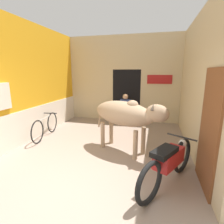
# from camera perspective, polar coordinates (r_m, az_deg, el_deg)

# --- Properties ---
(ground_plane) EXTENTS (30.00, 30.00, 0.00)m
(ground_plane) POSITION_cam_1_polar(r_m,az_deg,el_deg) (3.32, -14.42, -25.08)
(ground_plane) COLOR gray
(wall_left_shopfront) EXTENTS (0.25, 4.88, 3.46)m
(wall_left_shopfront) POSITION_cam_1_polar(r_m,az_deg,el_deg) (5.99, -24.40, 8.41)
(wall_left_shopfront) COLOR orange
(wall_left_shopfront) RESTS_ON ground_plane
(wall_back_with_doorway) EXTENTS (4.55, 0.93, 3.46)m
(wall_back_with_doorway) POSITION_cam_1_polar(r_m,az_deg,el_deg) (7.54, 4.35, 8.71)
(wall_back_with_doorway) COLOR #C6B289
(wall_back_with_doorway) RESTS_ON ground_plane
(wall_right_with_door) EXTENTS (0.22, 4.88, 3.46)m
(wall_right_with_door) POSITION_cam_1_polar(r_m,az_deg,el_deg) (4.78, 26.67, 7.75)
(wall_right_with_door) COLOR #C6B289
(wall_right_with_door) RESTS_ON ground_plane
(cow) EXTENTS (2.07, 1.37, 1.38)m
(cow) POSITION_cam_1_polar(r_m,az_deg,el_deg) (4.35, 4.56, -0.74)
(cow) COLOR tan
(cow) RESTS_ON ground_plane
(motorcycle_near) EXTENTS (1.04, 1.74, 0.82)m
(motorcycle_near) POSITION_cam_1_polar(r_m,az_deg,el_deg) (3.38, 17.99, -15.27)
(motorcycle_near) COLOR black
(motorcycle_near) RESTS_ON ground_plane
(bicycle) EXTENTS (0.44, 1.66, 0.70)m
(bicycle) POSITION_cam_1_polar(r_m,az_deg,el_deg) (5.91, -20.87, -4.38)
(bicycle) COLOR black
(bicycle) RESTS_ON ground_plane
(shopkeeper_seated) EXTENTS (0.38, 0.34, 1.20)m
(shopkeeper_seated) POSITION_cam_1_polar(r_m,az_deg,el_deg) (6.82, 4.28, 1.20)
(shopkeeper_seated) COLOR #3D3842
(shopkeeper_seated) RESTS_ON ground_plane
(plastic_stool) EXTENTS (0.31, 0.31, 0.47)m
(plastic_stool) POSITION_cam_1_polar(r_m,az_deg,el_deg) (6.98, 2.08, -1.81)
(plastic_stool) COLOR beige
(plastic_stool) RESTS_ON ground_plane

